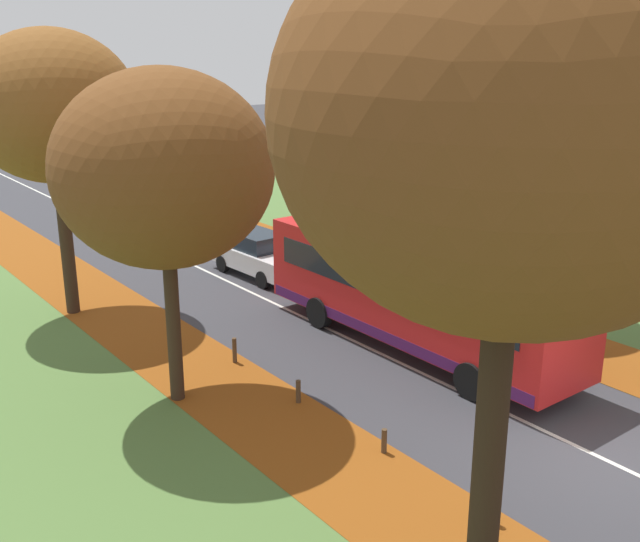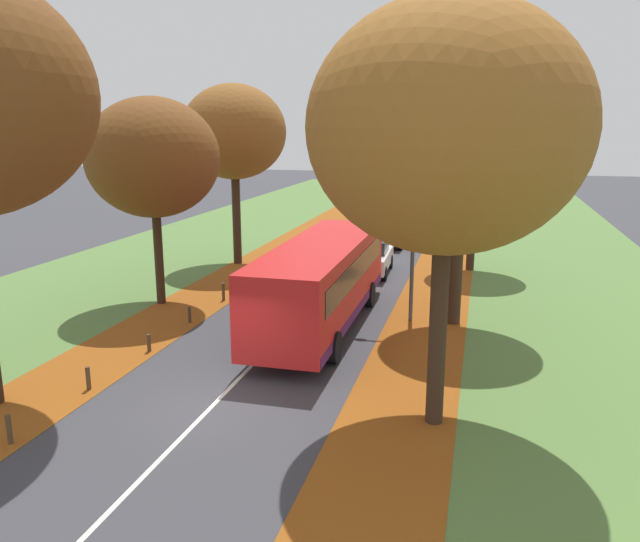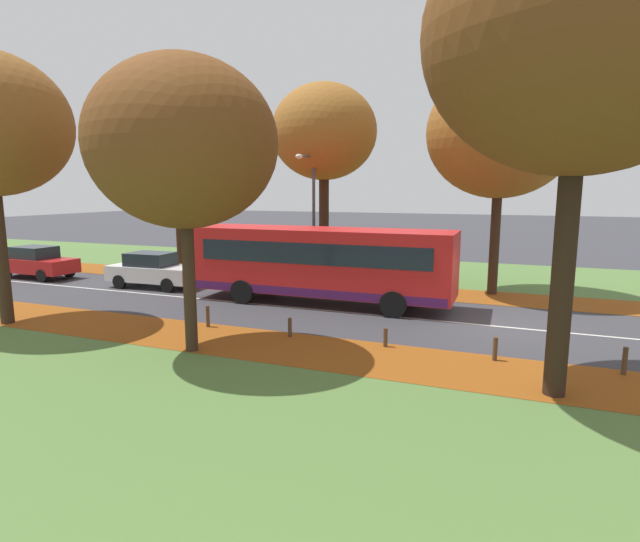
{
  "view_description": "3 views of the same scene",
  "coord_description": "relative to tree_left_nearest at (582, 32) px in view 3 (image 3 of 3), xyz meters",
  "views": [
    {
      "loc": [
        -13.22,
        -7.29,
        8.45
      ],
      "look_at": [
        -0.84,
        8.74,
        2.18
      ],
      "focal_mm": 42.0,
      "sensor_mm": 36.0,
      "label": 1
    },
    {
      "loc": [
        6.29,
        -13.32,
        6.9
      ],
      "look_at": [
        0.41,
        9.13,
        1.44
      ],
      "focal_mm": 35.0,
      "sensor_mm": 36.0,
      "label": 2
    },
    {
      "loc": [
        -17.06,
        -0.22,
        4.47
      ],
      "look_at": [
        1.46,
        7.02,
        1.23
      ],
      "focal_mm": 28.0,
      "sensor_mm": 36.0,
      "label": 3
    }
  ],
  "objects": [
    {
      "name": "ground_plane",
      "position": [
        5.45,
        1.23,
        -7.54
      ],
      "size": [
        160.0,
        160.0,
        0.0
      ],
      "primitive_type": "plane",
      "color": "#38383D"
    },
    {
      "name": "leaf_litter_left",
      "position": [
        0.85,
        15.23,
        -7.53
      ],
      "size": [
        2.8,
        60.0,
        0.0
      ],
      "primitive_type": "cube",
      "color": "#8C4714",
      "rests_on": "grass_verge_left"
    },
    {
      "name": "grass_verge_right",
      "position": [
        14.65,
        21.23,
        -7.53
      ],
      "size": [
        12.0,
        90.0,
        0.01
      ],
      "primitive_type": "cube",
      "color": "#517538",
      "rests_on": "ground"
    },
    {
      "name": "leaf_litter_right",
      "position": [
        10.05,
        15.23,
        -7.53
      ],
      "size": [
        2.8,
        60.0,
        0.0
      ],
      "primitive_type": "cube",
      "color": "#8C4714",
      "rests_on": "grass_verge_right"
    },
    {
      "name": "road_centre_line",
      "position": [
        5.45,
        21.23,
        -7.53
      ],
      "size": [
        0.12,
        80.0,
        0.01
      ],
      "primitive_type": "cube",
      "color": "silver",
      "rests_on": "ground"
    },
    {
      "name": "tree_left_nearest",
      "position": [
        0.0,
        0.0,
        0.0
      ],
      "size": [
        6.28,
        6.28,
        10.39
      ],
      "color": "black",
      "rests_on": "ground"
    },
    {
      "name": "tree_left_near",
      "position": [
        -0.35,
        9.28,
        -1.86
      ],
      "size": [
        5.01,
        5.01,
        7.94
      ],
      "color": "#382619",
      "rests_on": "ground"
    },
    {
      "name": "tree_right_nearest",
      "position": [
        10.91,
        1.79,
        -0.71
      ],
      "size": [
        6.07,
        6.07,
        9.57
      ],
      "color": "#382619",
      "rests_on": "ground"
    },
    {
      "name": "tree_right_near",
      "position": [
        10.96,
        9.64,
        -0.42
      ],
      "size": [
        4.97,
        4.97,
        9.4
      ],
      "color": "#382619",
      "rests_on": "ground"
    },
    {
      "name": "tree_right_mid",
      "position": [
        11.31,
        18.36,
        -1.6
      ],
      "size": [
        4.44,
        4.44,
        7.96
      ],
      "color": "#382619",
      "rests_on": "ground"
    },
    {
      "name": "bollard_nearest",
      "position": [
        1.92,
        -1.67,
        -7.18
      ],
      "size": [
        0.12,
        0.12,
        0.7
      ],
      "primitive_type": "cylinder",
      "color": "#4C3823",
      "rests_on": "ground"
    },
    {
      "name": "bollard_second",
      "position": [
        1.85,
        1.31,
        -7.21
      ],
      "size": [
        0.12,
        0.12,
        0.65
      ],
      "primitive_type": "cylinder",
      "color": "#4C3823",
      "rests_on": "ground"
    },
    {
      "name": "bollard_third",
      "position": [
        1.95,
        4.29,
        -7.25
      ],
      "size": [
        0.12,
        0.12,
        0.56
      ],
      "primitive_type": "cylinder",
      "color": "#4C3823",
      "rests_on": "ground"
    },
    {
      "name": "bollard_fourth",
      "position": [
        1.86,
        7.27,
        -7.24
      ],
      "size": [
        0.12,
        0.12,
        0.59
      ],
      "primitive_type": "cylinder",
      "color": "#4C3823",
      "rests_on": "ground"
    },
    {
      "name": "bollard_fifth",
      "position": [
        1.88,
        10.25,
        -7.18
      ],
      "size": [
        0.12,
        0.12,
        0.72
      ],
      "primitive_type": "cylinder",
      "color": "#4C3823",
      "rests_on": "ground"
    },
    {
      "name": "streetlamp_right",
      "position": [
        9.12,
        9.55,
        -3.8
      ],
      "size": [
        1.89,
        0.28,
        6.0
      ],
      "color": "#47474C",
      "rests_on": "ground"
    },
    {
      "name": "bus",
      "position": [
        6.53,
        8.06,
        -5.83
      ],
      "size": [
        2.7,
        10.41,
        2.98
      ],
      "color": "red",
      "rests_on": "ground"
    },
    {
      "name": "car_white_lead",
      "position": [
        6.77,
        16.49,
        -6.72
      ],
      "size": [
        1.92,
        4.27,
        1.62
      ],
      "color": "silver",
      "rests_on": "ground"
    },
    {
      "name": "car_red_following",
      "position": [
        6.64,
        23.78,
        -6.72
      ],
      "size": [
        1.84,
        4.23,
        1.62
      ],
      "color": "#B21919",
      "rests_on": "ground"
    }
  ]
}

